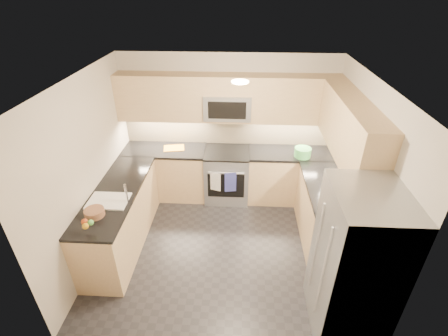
% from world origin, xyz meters
% --- Properties ---
extents(floor, '(3.60, 3.20, 0.00)m').
position_xyz_m(floor, '(0.00, 0.00, 0.00)').
color(floor, '#232227').
rests_on(floor, ground).
extents(ceiling, '(3.60, 3.20, 0.02)m').
position_xyz_m(ceiling, '(0.00, 0.00, 2.50)').
color(ceiling, beige).
rests_on(ceiling, wall_back).
extents(wall_back, '(3.60, 0.02, 2.50)m').
position_xyz_m(wall_back, '(0.00, 1.60, 1.25)').
color(wall_back, '#BBB2A3').
rests_on(wall_back, floor).
extents(wall_front, '(3.60, 0.02, 2.50)m').
position_xyz_m(wall_front, '(0.00, -1.60, 1.25)').
color(wall_front, '#BBB2A3').
rests_on(wall_front, floor).
extents(wall_left, '(0.02, 3.20, 2.50)m').
position_xyz_m(wall_left, '(-1.80, 0.00, 1.25)').
color(wall_left, '#BBB2A3').
rests_on(wall_left, floor).
extents(wall_right, '(0.02, 3.20, 2.50)m').
position_xyz_m(wall_right, '(1.80, 0.00, 1.25)').
color(wall_right, '#BBB2A3').
rests_on(wall_right, floor).
extents(base_cab_back_left, '(1.42, 0.60, 0.90)m').
position_xyz_m(base_cab_back_left, '(-1.09, 1.30, 0.45)').
color(base_cab_back_left, tan).
rests_on(base_cab_back_left, floor).
extents(base_cab_back_right, '(1.42, 0.60, 0.90)m').
position_xyz_m(base_cab_back_right, '(1.09, 1.30, 0.45)').
color(base_cab_back_right, tan).
rests_on(base_cab_back_right, floor).
extents(base_cab_right, '(0.60, 1.70, 0.90)m').
position_xyz_m(base_cab_right, '(1.50, 0.15, 0.45)').
color(base_cab_right, tan).
rests_on(base_cab_right, floor).
extents(base_cab_peninsula, '(0.60, 2.00, 0.90)m').
position_xyz_m(base_cab_peninsula, '(-1.50, 0.00, 0.45)').
color(base_cab_peninsula, tan).
rests_on(base_cab_peninsula, floor).
extents(countertop_back_left, '(1.42, 0.63, 0.04)m').
position_xyz_m(countertop_back_left, '(-1.09, 1.30, 0.92)').
color(countertop_back_left, black).
rests_on(countertop_back_left, base_cab_back_left).
extents(countertop_back_right, '(1.42, 0.63, 0.04)m').
position_xyz_m(countertop_back_right, '(1.09, 1.30, 0.92)').
color(countertop_back_right, black).
rests_on(countertop_back_right, base_cab_back_right).
extents(countertop_right, '(0.63, 1.70, 0.04)m').
position_xyz_m(countertop_right, '(1.50, 0.15, 0.92)').
color(countertop_right, black).
rests_on(countertop_right, base_cab_right).
extents(countertop_peninsula, '(0.63, 2.00, 0.04)m').
position_xyz_m(countertop_peninsula, '(-1.50, 0.00, 0.92)').
color(countertop_peninsula, black).
rests_on(countertop_peninsula, base_cab_peninsula).
extents(upper_cab_back, '(3.60, 0.35, 0.75)m').
position_xyz_m(upper_cab_back, '(0.00, 1.43, 1.83)').
color(upper_cab_back, tan).
rests_on(upper_cab_back, wall_back).
extents(upper_cab_right, '(0.35, 1.95, 0.75)m').
position_xyz_m(upper_cab_right, '(1.62, 0.28, 1.83)').
color(upper_cab_right, tan).
rests_on(upper_cab_right, wall_right).
extents(backsplash_back, '(3.60, 0.01, 0.51)m').
position_xyz_m(backsplash_back, '(0.00, 1.60, 1.20)').
color(backsplash_back, tan).
rests_on(backsplash_back, wall_back).
extents(backsplash_right, '(0.01, 2.30, 0.51)m').
position_xyz_m(backsplash_right, '(1.80, 0.45, 1.20)').
color(backsplash_right, tan).
rests_on(backsplash_right, wall_right).
extents(gas_range, '(0.76, 0.65, 0.91)m').
position_xyz_m(gas_range, '(0.00, 1.28, 0.46)').
color(gas_range, '#95969C').
rests_on(gas_range, floor).
extents(range_cooktop, '(0.76, 0.65, 0.03)m').
position_xyz_m(range_cooktop, '(0.00, 1.28, 0.92)').
color(range_cooktop, black).
rests_on(range_cooktop, gas_range).
extents(oven_door_glass, '(0.62, 0.02, 0.45)m').
position_xyz_m(oven_door_glass, '(0.00, 0.95, 0.45)').
color(oven_door_glass, black).
rests_on(oven_door_glass, gas_range).
extents(oven_handle, '(0.60, 0.02, 0.02)m').
position_xyz_m(oven_handle, '(0.00, 0.93, 0.72)').
color(oven_handle, '#B2B5BA').
rests_on(oven_handle, gas_range).
extents(microwave, '(0.76, 0.40, 0.40)m').
position_xyz_m(microwave, '(0.00, 1.40, 1.70)').
color(microwave, gray).
rests_on(microwave, upper_cab_back).
extents(microwave_door, '(0.60, 0.01, 0.28)m').
position_xyz_m(microwave_door, '(0.00, 1.20, 1.70)').
color(microwave_door, black).
rests_on(microwave_door, microwave).
extents(refrigerator, '(0.70, 0.90, 1.80)m').
position_xyz_m(refrigerator, '(1.45, -1.15, 0.90)').
color(refrigerator, '#909497').
rests_on(refrigerator, floor).
extents(fridge_handle_left, '(0.02, 0.02, 1.20)m').
position_xyz_m(fridge_handle_left, '(1.08, -1.33, 0.95)').
color(fridge_handle_left, '#B2B5BA').
rests_on(fridge_handle_left, refrigerator).
extents(fridge_handle_right, '(0.02, 0.02, 1.20)m').
position_xyz_m(fridge_handle_right, '(1.08, -0.97, 0.95)').
color(fridge_handle_right, '#B2B5BA').
rests_on(fridge_handle_right, refrigerator).
extents(sink_basin, '(0.52, 0.38, 0.16)m').
position_xyz_m(sink_basin, '(-1.50, -0.25, 0.88)').
color(sink_basin, white).
rests_on(sink_basin, base_cab_peninsula).
extents(faucet, '(0.03, 0.03, 0.28)m').
position_xyz_m(faucet, '(-1.24, -0.25, 1.08)').
color(faucet, silver).
rests_on(faucet, countertop_peninsula).
extents(utensil_bowl, '(0.35, 0.35, 0.15)m').
position_xyz_m(utensil_bowl, '(1.25, 1.15, 1.02)').
color(utensil_bowl, green).
rests_on(utensil_bowl, countertop_back_right).
extents(cutting_board, '(0.39, 0.30, 0.01)m').
position_xyz_m(cutting_board, '(-0.92, 1.33, 0.95)').
color(cutting_board, orange).
rests_on(cutting_board, countertop_back_left).
extents(fruit_basket, '(0.30, 0.30, 0.09)m').
position_xyz_m(fruit_basket, '(-1.56, -0.55, 0.98)').
color(fruit_basket, '#8F5F42').
rests_on(fruit_basket, countertop_peninsula).
extents(fruit_apple, '(0.08, 0.08, 0.08)m').
position_xyz_m(fruit_apple, '(-1.56, -0.81, 1.05)').
color(fruit_apple, '#AB3B13').
rests_on(fruit_apple, fruit_basket).
extents(fruit_pear, '(0.07, 0.07, 0.07)m').
position_xyz_m(fruit_pear, '(-1.48, -0.82, 1.05)').
color(fruit_pear, '#57B44D').
rests_on(fruit_pear, fruit_basket).
extents(dish_towel_check, '(0.17, 0.07, 0.34)m').
position_xyz_m(dish_towel_check, '(-0.17, 0.91, 0.55)').
color(dish_towel_check, white).
rests_on(dish_towel_check, oven_handle).
extents(dish_towel_blue, '(0.19, 0.05, 0.36)m').
position_xyz_m(dish_towel_blue, '(0.08, 0.91, 0.55)').
color(dish_towel_blue, navy).
rests_on(dish_towel_blue, oven_handle).
extents(fruit_orange, '(0.07, 0.07, 0.07)m').
position_xyz_m(fruit_orange, '(-1.52, -0.88, 1.05)').
color(fruit_orange, gold).
rests_on(fruit_orange, fruit_basket).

